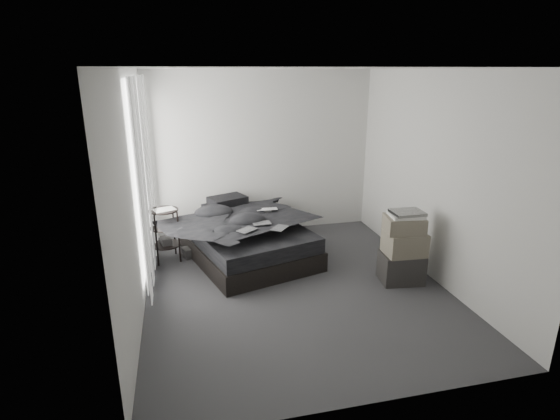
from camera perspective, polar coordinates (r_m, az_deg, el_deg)
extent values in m
cube|color=#353538|center=(5.55, 1.91, -9.87)|extent=(3.60, 4.20, 0.01)
cube|color=white|center=(4.92, 2.24, 18.03)|extent=(3.60, 4.20, 0.01)
cube|color=beige|center=(7.08, -2.42, 7.39)|extent=(3.60, 0.01, 2.60)
cube|color=beige|center=(3.21, 11.96, -6.10)|extent=(3.60, 0.01, 2.60)
cube|color=beige|center=(4.94, -18.54, 1.84)|extent=(0.01, 4.20, 2.60)
cube|color=beige|center=(5.81, 19.51, 4.05)|extent=(0.01, 4.20, 2.60)
cube|color=white|center=(5.80, -17.70, 4.72)|extent=(0.02, 2.00, 2.30)
cube|color=white|center=(5.81, -17.14, 4.08)|extent=(0.06, 2.12, 2.48)
cube|color=black|center=(6.32, -4.29, -5.03)|extent=(1.94, 2.26, 0.26)
cube|color=black|center=(6.24, -4.34, -3.05)|extent=(1.87, 2.19, 0.21)
imported|color=black|center=(6.12, -4.20, -1.30)|extent=(1.82, 1.98, 0.22)
cube|color=black|center=(6.81, -7.40, 0.19)|extent=(0.67, 0.54, 0.13)
cube|color=black|center=(6.78, -6.87, 1.24)|extent=(0.64, 0.55, 0.12)
imported|color=silver|center=(6.31, -1.67, 0.52)|extent=(0.32, 0.21, 0.02)
cube|color=black|center=(5.59, -4.35, -1.93)|extent=(0.29, 0.28, 0.01)
cube|color=black|center=(5.82, -2.44, -1.02)|extent=(0.25, 0.18, 0.01)
cube|color=black|center=(5.64, -0.04, -1.58)|extent=(0.28, 0.29, 0.01)
cylinder|color=black|center=(6.34, -14.72, -3.21)|extent=(0.48, 0.48, 0.74)
cube|color=white|center=(6.21, -14.88, 0.02)|extent=(0.34, 0.30, 0.01)
cube|color=black|center=(6.46, -11.94, -5.49)|extent=(0.20, 0.23, 0.14)
cube|color=#242424|center=(5.81, 15.54, -7.20)|extent=(0.56, 0.46, 0.38)
cube|color=#665F50|center=(5.67, 15.96, -4.18)|extent=(0.50, 0.41, 0.29)
cube|color=#665F50|center=(5.59, 15.92, -1.82)|extent=(0.52, 0.44, 0.20)
cube|color=silver|center=(5.55, 16.13, -0.65)|extent=(0.43, 0.36, 0.04)
cube|color=silver|center=(5.54, 16.31, -0.31)|extent=(0.39, 0.31, 0.04)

